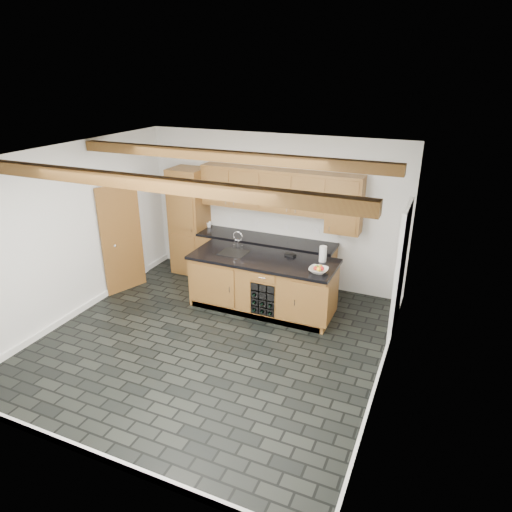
{
  "coord_description": "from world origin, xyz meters",
  "views": [
    {
      "loc": [
        2.98,
        -5.16,
        3.83
      ],
      "look_at": [
        0.39,
        0.8,
        1.17
      ],
      "focal_mm": 32.0,
      "sensor_mm": 36.0,
      "label": 1
    }
  ],
  "objects": [
    {
      "name": "fruit_bowl",
      "position": [
        1.31,
        1.1,
        0.97
      ],
      "size": [
        0.3,
        0.3,
        0.07
      ],
      "primitive_type": "imported",
      "rotation": [
        0.0,
        0.0,
        0.01
      ],
      "color": "silver",
      "rests_on": "island"
    },
    {
      "name": "paper_towel",
      "position": [
        1.25,
        1.55,
        1.06
      ],
      "size": [
        0.12,
        0.12,
        0.26
      ],
      "primitive_type": "cylinder",
      "color": "white",
      "rests_on": "island"
    },
    {
      "name": "back_cabinetry",
      "position": [
        -0.38,
        2.24,
        0.98
      ],
      "size": [
        3.65,
        0.62,
        2.2
      ],
      "color": "olive",
      "rests_on": "ground"
    },
    {
      "name": "ground",
      "position": [
        0.0,
        0.0,
        0.0
      ],
      "size": [
        5.0,
        5.0,
        0.0
      ],
      "primitive_type": "plane",
      "color": "black",
      "rests_on": "ground"
    },
    {
      "name": "faucet",
      "position": [
        -0.25,
        1.33,
        0.96
      ],
      "size": [
        0.45,
        0.4,
        0.34
      ],
      "color": "black",
      "rests_on": "island"
    },
    {
      "name": "kitchen_scale",
      "position": [
        0.68,
        1.56,
        0.96
      ],
      "size": [
        0.2,
        0.14,
        0.05
      ],
      "rotation": [
        0.0,
        0.0,
        -0.27
      ],
      "color": "black",
      "rests_on": "island"
    },
    {
      "name": "room_shell",
      "position": [
        -0.09,
        0.53,
        1.53
      ],
      "size": [
        5.01,
        5.0,
        5.0
      ],
      "color": "white",
      "rests_on": "ground"
    },
    {
      "name": "island",
      "position": [
        0.31,
        1.28,
        0.46
      ],
      "size": [
        2.48,
        0.96,
        0.93
      ],
      "color": "olive",
      "rests_on": "ground"
    },
    {
      "name": "fruit_cluster",
      "position": [
        1.31,
        1.1,
        1.0
      ],
      "size": [
        0.16,
        0.17,
        0.07
      ],
      "color": "red",
      "rests_on": "fruit_bowl"
    },
    {
      "name": "mug",
      "position": [
        -1.3,
        2.34,
        0.98
      ],
      "size": [
        0.11,
        0.11,
        0.1
      ],
      "primitive_type": "imported",
      "rotation": [
        0.0,
        0.0,
        -0.0
      ],
      "color": "white",
      "rests_on": "back_cabinetry"
    }
  ]
}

